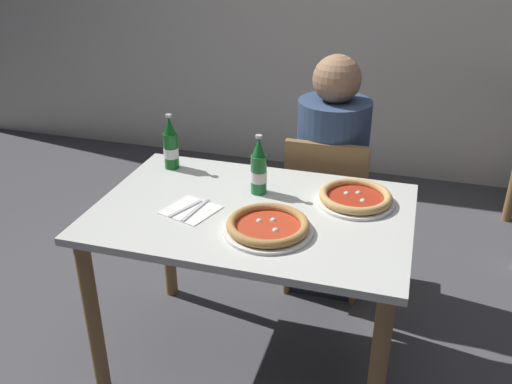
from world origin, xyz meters
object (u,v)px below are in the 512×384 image
(napkin_with_cutlery, at_px, (191,210))
(diner_seated, at_px, (330,183))
(beer_bottle_center, at_px, (259,169))
(chair_behind_table, at_px, (327,206))
(pizza_margherita_near, at_px, (355,198))
(pizza_marinara_far, at_px, (268,226))
(beer_bottle_left, at_px, (171,146))
(dining_table_main, at_px, (252,235))

(napkin_with_cutlery, bearing_deg, diner_seated, 60.40)
(diner_seated, relative_size, beer_bottle_center, 4.89)
(chair_behind_table, distance_m, beer_bottle_center, 0.63)
(pizza_margherita_near, distance_m, pizza_marinara_far, 0.41)
(chair_behind_table, distance_m, beer_bottle_left, 0.82)
(dining_table_main, relative_size, pizza_marinara_far, 3.72)
(chair_behind_table, bearing_deg, beer_bottle_center, 65.20)
(beer_bottle_center, bearing_deg, dining_table_main, -83.25)
(dining_table_main, height_order, napkin_with_cutlery, napkin_with_cutlery)
(beer_bottle_left, bearing_deg, pizza_marinara_far, -36.75)
(pizza_margherita_near, distance_m, napkin_with_cutlery, 0.64)
(chair_behind_table, distance_m, napkin_with_cutlery, 0.85)
(chair_behind_table, relative_size, beer_bottle_center, 3.44)
(napkin_with_cutlery, bearing_deg, pizza_margherita_near, 22.53)
(chair_behind_table, height_order, pizza_marinara_far, chair_behind_table)
(chair_behind_table, distance_m, pizza_marinara_far, 0.81)
(dining_table_main, xyz_separation_m, pizza_marinara_far, (0.10, -0.14, 0.13))
(dining_table_main, bearing_deg, beer_bottle_left, 148.99)
(beer_bottle_left, height_order, beer_bottle_center, same)
(napkin_with_cutlery, bearing_deg, pizza_marinara_far, -11.57)
(pizza_marinara_far, relative_size, beer_bottle_left, 1.31)
(chair_behind_table, distance_m, diner_seated, 0.11)
(beer_bottle_left, bearing_deg, napkin_with_cutlery, -56.20)
(pizza_margherita_near, relative_size, beer_bottle_center, 1.24)
(chair_behind_table, bearing_deg, napkin_with_cutlery, 58.57)
(pizza_margherita_near, relative_size, pizza_marinara_far, 0.95)
(pizza_margherita_near, bearing_deg, napkin_with_cutlery, -157.47)
(pizza_marinara_far, relative_size, beer_bottle_center, 1.31)
(pizza_marinara_far, bearing_deg, pizza_margherita_near, 49.24)
(diner_seated, relative_size, napkin_with_cutlery, 5.36)
(dining_table_main, distance_m, pizza_margherita_near, 0.43)
(dining_table_main, relative_size, beer_bottle_left, 4.86)
(dining_table_main, height_order, pizza_marinara_far, pizza_marinara_far)
(beer_bottle_center, distance_m, napkin_with_cutlery, 0.32)
(dining_table_main, distance_m, diner_seated, 0.69)
(diner_seated, bearing_deg, napkin_with_cutlery, -119.60)
(diner_seated, xyz_separation_m, napkin_with_cutlery, (-0.42, -0.74, 0.17))
(pizza_margherita_near, bearing_deg, beer_bottle_center, -176.57)
(dining_table_main, relative_size, beer_bottle_center, 4.86)
(pizza_margherita_near, distance_m, beer_bottle_left, 0.83)
(pizza_margherita_near, bearing_deg, diner_seated, 109.32)
(pizza_marinara_far, xyz_separation_m, beer_bottle_left, (-0.56, 0.42, 0.08))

